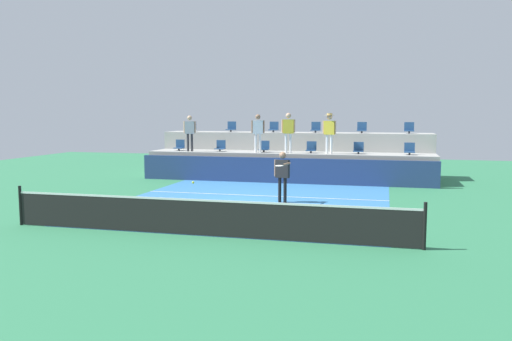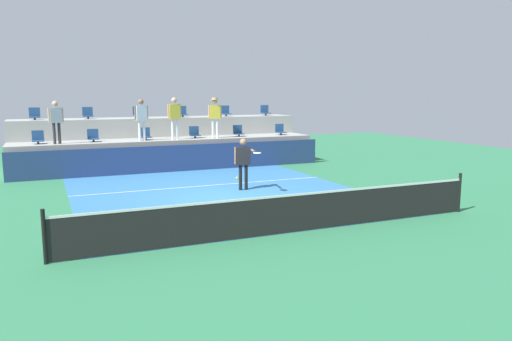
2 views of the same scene
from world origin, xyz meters
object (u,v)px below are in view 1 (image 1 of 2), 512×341
(stadium_chair_lower_right, at_px, (359,149))
(spectator_in_white, at_px, (288,129))
(stadium_chair_upper_left, at_px, (231,128))
(tennis_player, at_px, (282,172))
(stadium_chair_lower_far_left, at_px, (180,146))
(stadium_chair_upper_far_right, at_px, (409,129))
(stadium_chair_upper_mid_right, at_px, (316,128))
(stadium_chair_upper_right, at_px, (362,128))
(stadium_chair_upper_far_left, at_px, (191,127))
(stadium_chair_lower_far_right, at_px, (410,150))
(stadium_chair_upper_mid_left, at_px, (274,128))
(spectator_in_grey, at_px, (258,129))
(stadium_chair_lower_mid_right, at_px, (311,148))
(spectator_with_hat, at_px, (329,129))
(stadium_chair_lower_mid_left, at_px, (264,147))
(tennis_ball, at_px, (193,182))
(stadium_chair_lower_left, at_px, (220,147))
(spectator_leaning_on_rail, at_px, (190,130))

(stadium_chair_lower_right, xyz_separation_m, spectator_in_white, (-3.07, -0.38, 0.88))
(stadium_chair_upper_left, relative_size, tennis_player, 0.30)
(stadium_chair_lower_far_left, distance_m, stadium_chair_upper_far_right, 10.83)
(stadium_chair_upper_mid_right, relative_size, stadium_chair_upper_right, 1.00)
(tennis_player, height_order, spectator_in_white, spectator_in_white)
(stadium_chair_upper_far_left, bearing_deg, stadium_chair_upper_far_right, 0.00)
(stadium_chair_lower_far_left, height_order, stadium_chair_lower_right, same)
(stadium_chair_lower_far_right, distance_m, stadium_chair_upper_far_right, 1.99)
(stadium_chair_upper_far_right, bearing_deg, stadium_chair_lower_far_left, -170.40)
(stadium_chair_lower_far_left, relative_size, stadium_chair_upper_mid_right, 1.00)
(stadium_chair_upper_mid_left, distance_m, spectator_in_grey, 2.20)
(stadium_chair_lower_mid_right, bearing_deg, stadium_chair_lower_right, 0.00)
(spectator_in_grey, height_order, spectator_in_white, spectator_in_white)
(tennis_player, height_order, spectator_with_hat, spectator_with_hat)
(stadium_chair_lower_far_left, xyz_separation_m, spectator_in_grey, (3.98, -0.38, 0.83))
(stadium_chair_lower_far_left, relative_size, spectator_in_white, 0.29)
(stadium_chair_upper_far_right, relative_size, spectator_with_hat, 0.29)
(stadium_chair_lower_mid_left, height_order, stadium_chair_lower_right, same)
(stadium_chair_lower_mid_left, distance_m, stadium_chair_lower_far_right, 6.42)
(stadium_chair_lower_right, relative_size, tennis_player, 0.30)
(stadium_chair_lower_mid_right, height_order, tennis_ball, stadium_chair_lower_mid_right)
(stadium_chair_upper_mid_left, bearing_deg, stadium_chair_upper_mid_right, 0.00)
(stadium_chair_lower_far_left, height_order, stadium_chair_lower_mid_right, same)
(stadium_chair_lower_left, xyz_separation_m, spectator_in_white, (3.31, -0.38, 0.88))
(stadium_chair_upper_far_left, height_order, spectator_with_hat, spectator_with_hat)
(stadium_chair_upper_right, bearing_deg, spectator_in_grey, -154.20)
(stadium_chair_upper_left, xyz_separation_m, tennis_player, (4.20, -7.86, -1.25))
(stadium_chair_lower_right, xyz_separation_m, stadium_chair_upper_mid_right, (-2.14, 1.80, 0.85))
(tennis_player, bearing_deg, stadium_chair_lower_far_right, 54.27)
(stadium_chair_lower_far_right, relative_size, spectator_in_grey, 0.30)
(stadium_chair_upper_far_left, bearing_deg, stadium_chair_lower_left, -39.96)
(spectator_leaning_on_rail, xyz_separation_m, spectator_with_hat, (6.52, 0.00, 0.09))
(tennis_player, relative_size, spectator_leaning_on_rail, 1.03)
(spectator_with_hat, bearing_deg, stadium_chair_upper_far_left, 163.31)
(tennis_ball, bearing_deg, stadium_chair_lower_right, 68.27)
(stadium_chair_lower_left, relative_size, stadium_chair_upper_far_left, 1.00)
(stadium_chair_lower_far_left, xyz_separation_m, tennis_player, (6.25, -6.06, -0.40))
(spectator_in_white, height_order, spectator_with_hat, spectator_in_white)
(stadium_chair_lower_mid_left, distance_m, stadium_chair_lower_mid_right, 2.18)
(stadium_chair_lower_far_right, height_order, spectator_with_hat, spectator_with_hat)
(stadium_chair_upper_mid_right, bearing_deg, spectator_in_white, -113.12)
(stadium_chair_upper_right, xyz_separation_m, stadium_chair_upper_far_right, (2.14, 0.00, 0.00))
(stadium_chair_lower_right, bearing_deg, stadium_chair_upper_far_right, 39.46)
(stadium_chair_lower_mid_left, height_order, stadium_chair_upper_far_right, stadium_chair_upper_far_right)
(stadium_chair_upper_mid_right, bearing_deg, stadium_chair_upper_right, 0.00)
(stadium_chair_upper_far_right, bearing_deg, spectator_leaning_on_rail, -167.63)
(stadium_chair_lower_mid_left, distance_m, spectator_with_hat, 3.17)
(stadium_chair_lower_right, bearing_deg, stadium_chair_lower_far_left, 180.00)
(stadium_chair_lower_right, height_order, spectator_with_hat, spectator_with_hat)
(stadium_chair_lower_mid_left, bearing_deg, stadium_chair_lower_mid_right, 0.00)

